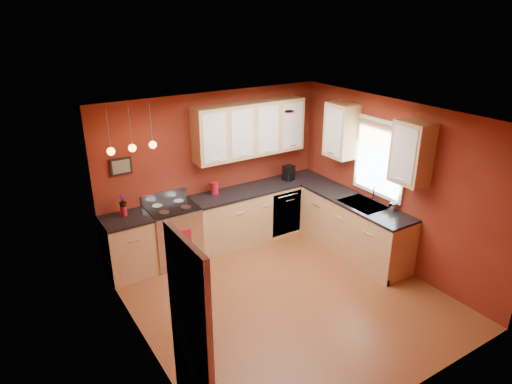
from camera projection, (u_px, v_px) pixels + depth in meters
floor at (286, 297)px, 6.51m from camera, size 4.20×4.20×0.00m
ceiling at (291, 117)px, 5.52m from camera, size 4.00×4.20×0.02m
wall_back at (214, 170)px, 7.66m from camera, size 4.00×0.02×2.60m
wall_front at (417, 293)px, 4.37m from camera, size 4.00×0.02×2.60m
wall_left at (141, 256)px, 5.02m from camera, size 0.02×4.20×2.60m
wall_right at (393, 185)px, 7.00m from camera, size 0.02×4.20×2.60m
base_cabinets_back_left at (129, 247)px, 6.93m from camera, size 0.70×0.60×0.90m
base_cabinets_back_right at (260, 212)px, 8.11m from camera, size 2.54×0.60×0.90m
base_cabinets_right at (354, 228)px, 7.53m from camera, size 0.60×2.10×0.90m
counter_back_left at (126, 219)px, 6.75m from camera, size 0.70×0.62×0.04m
counter_back_right at (260, 188)px, 7.93m from camera, size 2.54×0.62×0.04m
counter_right at (356, 202)px, 7.35m from camera, size 0.62×2.10×0.04m
gas_range at (174, 233)px, 7.28m from camera, size 0.76×0.64×1.11m
dishwasher_front at (287, 213)px, 8.06m from camera, size 0.60×0.02×0.80m
sink at (363, 205)px, 7.24m from camera, size 0.50×0.70×0.33m
window at (380, 156)px, 7.08m from camera, size 0.06×1.02×1.22m
door_left_wall at (191, 336)px, 4.21m from camera, size 0.12×0.82×2.05m
upper_cabinets_back at (250, 129)px, 7.57m from camera, size 2.00×0.35×0.90m
upper_cabinets_right at (374, 141)px, 6.92m from camera, size 0.35×1.95×0.90m
wall_picture at (121, 166)px, 6.74m from camera, size 0.32×0.03×0.26m
pendant_lights at (132, 147)px, 6.40m from camera, size 0.71×0.11×0.66m
red_canister at (214, 188)px, 7.58m from camera, size 0.14×0.14×0.21m
red_vase at (124, 211)px, 6.80m from camera, size 0.09×0.09×0.15m
flowers at (123, 201)px, 6.74m from camera, size 0.15×0.15×0.20m
coffee_maker at (289, 173)px, 8.17m from camera, size 0.21×0.20×0.27m
soap_pump at (393, 205)px, 6.97m from camera, size 0.10×0.10×0.18m
dish_towel at (185, 239)px, 7.03m from camera, size 0.22×0.02×0.30m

